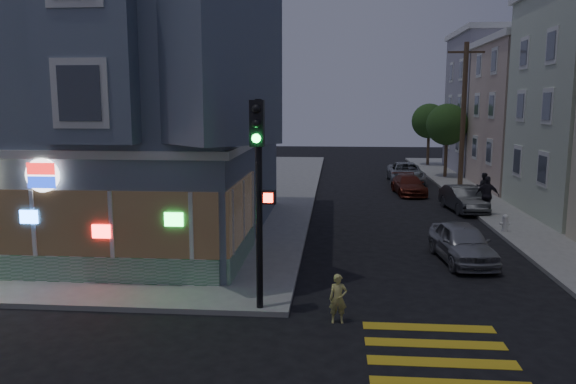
# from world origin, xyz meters

# --- Properties ---
(ground) EXTENTS (120.00, 120.00, 0.00)m
(ground) POSITION_xyz_m (0.00, 0.00, 0.00)
(ground) COLOR black
(ground) RESTS_ON ground
(sidewalk_nw) EXTENTS (33.00, 42.00, 0.15)m
(sidewalk_nw) POSITION_xyz_m (-13.50, 23.00, 0.07)
(sidewalk_nw) COLOR gray
(sidewalk_nw) RESTS_ON ground
(corner_building) EXTENTS (14.60, 14.60, 11.40)m
(corner_building) POSITION_xyz_m (-6.00, 10.98, 5.82)
(corner_building) COLOR slate
(corner_building) RESTS_ON sidewalk_nw
(row_house_d) EXTENTS (12.00, 8.60, 10.50)m
(row_house_d) POSITION_xyz_m (19.50, 34.00, 5.40)
(row_house_d) COLOR #908E9C
(row_house_d) RESTS_ON sidewalk_ne
(utility_pole) EXTENTS (2.20, 0.30, 9.00)m
(utility_pole) POSITION_xyz_m (12.00, 24.00, 4.80)
(utility_pole) COLOR #4C3826
(utility_pole) RESTS_ON sidewalk_ne
(street_tree_near) EXTENTS (3.00, 3.00, 5.30)m
(street_tree_near) POSITION_xyz_m (12.20, 30.00, 3.94)
(street_tree_near) COLOR #4C3826
(street_tree_near) RESTS_ON sidewalk_ne
(street_tree_far) EXTENTS (3.00, 3.00, 5.30)m
(street_tree_far) POSITION_xyz_m (12.20, 38.00, 3.94)
(street_tree_far) COLOR #4C3826
(street_tree_far) RESTS_ON sidewalk_ne
(running_child) EXTENTS (0.48, 0.34, 1.26)m
(running_child) POSITION_xyz_m (4.27, 1.80, 0.63)
(running_child) COLOR #D8D06E
(running_child) RESTS_ON ground
(pedestrian_a) EXTENTS (0.88, 0.76, 1.56)m
(pedestrian_a) POSITION_xyz_m (12.30, 19.58, 0.93)
(pedestrian_a) COLOR black
(pedestrian_a) RESTS_ON sidewalk_ne
(pedestrian_b) EXTENTS (1.18, 0.80, 1.86)m
(pedestrian_b) POSITION_xyz_m (11.50, 15.68, 1.08)
(pedestrian_b) COLOR #27242C
(pedestrian_b) RESTS_ON sidewalk_ne
(parked_car_a) EXTENTS (1.99, 4.13, 1.36)m
(parked_car_a) POSITION_xyz_m (8.60, 7.69, 0.68)
(parked_car_a) COLOR #95979C
(parked_car_a) RESTS_ON ground
(parked_car_b) EXTENTS (1.88, 4.10, 1.30)m
(parked_car_b) POSITION_xyz_m (10.70, 17.11, 0.65)
(parked_car_b) COLOR #323437
(parked_car_b) RESTS_ON ground
(parked_car_c) EXTENTS (1.98, 4.16, 1.17)m
(parked_car_c) POSITION_xyz_m (8.60, 22.31, 0.59)
(parked_car_c) COLOR #5F2115
(parked_car_c) RESTS_ON ground
(parked_car_d) EXTENTS (2.38, 5.04, 1.39)m
(parked_car_d) POSITION_xyz_m (9.04, 27.51, 0.70)
(parked_car_d) COLOR #979BA1
(parked_car_d) RESTS_ON ground
(traffic_signal) EXTENTS (0.62, 0.61, 5.44)m
(traffic_signal) POSITION_xyz_m (2.24, 2.16, 3.83)
(traffic_signal) COLOR black
(traffic_signal) RESTS_ON sidewalk_nw
(fire_hydrant) EXTENTS (0.42, 0.24, 0.73)m
(fire_hydrant) POSITION_xyz_m (11.30, 11.98, 0.53)
(fire_hydrant) COLOR silver
(fire_hydrant) RESTS_ON sidewalk_ne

